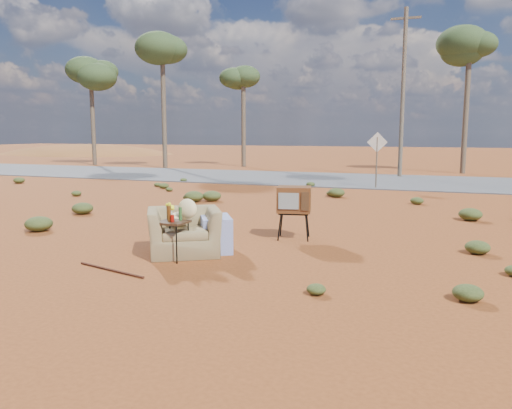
% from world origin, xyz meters
% --- Properties ---
extents(ground, '(140.00, 140.00, 0.00)m').
position_xyz_m(ground, '(0.00, 0.00, 0.00)').
color(ground, brown).
rests_on(ground, ground).
extents(highway, '(140.00, 7.00, 0.04)m').
position_xyz_m(highway, '(0.00, 15.00, 0.02)').
color(highway, '#565659').
rests_on(highway, ground).
extents(dirt_mound, '(26.00, 18.00, 2.00)m').
position_xyz_m(dirt_mound, '(-30.00, 34.00, 0.00)').
color(dirt_mound, '#9A5525').
rests_on(dirt_mound, ground).
extents(armchair, '(1.64, 1.58, 1.11)m').
position_xyz_m(armchair, '(-0.42, 0.06, 0.52)').
color(armchair, olive).
rests_on(armchair, ground).
extents(tv_unit, '(0.77, 0.67, 1.09)m').
position_xyz_m(tv_unit, '(1.02, 1.89, 0.81)').
color(tv_unit, black).
rests_on(tv_unit, ground).
extents(side_table, '(0.50, 0.50, 0.96)m').
position_xyz_m(side_table, '(-0.49, -0.45, 0.70)').
color(side_table, '#3D2516').
rests_on(side_table, ground).
extents(rusty_bar, '(1.45, 0.42, 0.04)m').
position_xyz_m(rusty_bar, '(-1.05, -1.44, 0.02)').
color(rusty_bar, '#481F13').
rests_on(rusty_bar, ground).
extents(road_sign, '(0.78, 0.06, 2.19)m').
position_xyz_m(road_sign, '(1.50, 12.00, 1.50)').
color(road_sign, brown).
rests_on(road_sign, ground).
extents(eucalyptus_far_left, '(3.20, 3.20, 7.10)m').
position_xyz_m(eucalyptus_far_left, '(-18.00, 20.00, 5.94)').
color(eucalyptus_far_left, brown).
rests_on(eucalyptus_far_left, ground).
extents(eucalyptus_left, '(3.20, 3.20, 8.10)m').
position_xyz_m(eucalyptus_left, '(-12.00, 19.00, 6.92)').
color(eucalyptus_left, brown).
rests_on(eucalyptus_left, ground).
extents(eucalyptus_near_left, '(3.20, 3.20, 6.60)m').
position_xyz_m(eucalyptus_near_left, '(-8.00, 22.00, 5.45)').
color(eucalyptus_near_left, brown).
rests_on(eucalyptus_near_left, ground).
extents(eucalyptus_center, '(3.20, 3.20, 7.60)m').
position_xyz_m(eucalyptus_center, '(5.00, 21.00, 6.43)').
color(eucalyptus_center, brown).
rests_on(eucalyptus_center, ground).
extents(utility_pole_center, '(1.40, 0.20, 8.00)m').
position_xyz_m(utility_pole_center, '(2.00, 17.50, 4.15)').
color(utility_pole_center, brown).
rests_on(utility_pole_center, ground).
extents(scrub_patch, '(17.49, 8.07, 0.33)m').
position_xyz_m(scrub_patch, '(-0.82, 4.41, 0.14)').
color(scrub_patch, '#4A5726').
rests_on(scrub_patch, ground).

